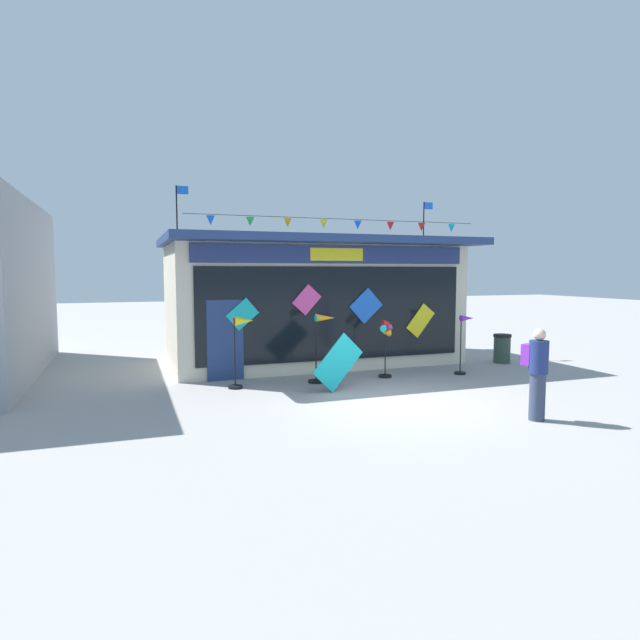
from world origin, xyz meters
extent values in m
plane|color=#9E9B99|center=(0.00, 0.00, 0.00)|extent=(80.00, 80.00, 0.00)
cube|color=beige|center=(-0.03, 5.52, 1.71)|extent=(8.20, 4.12, 3.43)
cube|color=navy|center=(-0.03, 5.06, 3.53)|extent=(8.60, 5.02, 0.20)
cube|color=navy|center=(-0.03, 3.42, 3.14)|extent=(7.54, 0.08, 0.47)
cube|color=yellow|center=(-0.03, 3.39, 3.14)|extent=(1.48, 0.04, 0.33)
cube|color=black|center=(-0.03, 3.43, 1.59)|extent=(7.38, 0.06, 2.47)
cube|color=navy|center=(-2.98, 3.42, 1.00)|extent=(0.90, 0.07, 2.00)
cube|color=#19B7BC|center=(-2.55, 3.37, 1.64)|extent=(0.84, 0.03, 0.82)
cube|color=#EA4CA3|center=(-0.87, 3.37, 1.97)|extent=(0.80, 0.03, 0.81)
cube|color=blue|center=(0.81, 3.37, 1.78)|extent=(0.98, 0.03, 0.98)
cube|color=yellow|center=(2.49, 3.37, 1.32)|extent=(0.90, 0.03, 0.96)
cylinder|color=black|center=(-0.03, 3.12, 4.03)|extent=(7.87, 0.01, 0.01)
cone|color=blue|center=(-3.33, 3.12, 3.89)|extent=(0.20, 0.20, 0.22)
cone|color=green|center=(-2.39, 3.12, 3.89)|extent=(0.20, 0.20, 0.22)
cone|color=orange|center=(-1.44, 3.12, 3.89)|extent=(0.20, 0.20, 0.22)
cone|color=yellow|center=(-0.50, 3.12, 3.89)|extent=(0.20, 0.20, 0.22)
cone|color=blue|center=(0.44, 3.12, 3.89)|extent=(0.20, 0.20, 0.22)
cone|color=red|center=(1.38, 3.12, 3.89)|extent=(0.20, 0.20, 0.22)
cone|color=red|center=(2.33, 3.12, 3.89)|extent=(0.20, 0.20, 0.22)
cone|color=#19B7BC|center=(3.27, 3.12, 3.89)|extent=(0.20, 0.20, 0.22)
cylinder|color=black|center=(-3.88, 5.52, 4.32)|extent=(0.04, 0.04, 1.40)
cube|color=blue|center=(-3.72, 5.52, 4.90)|extent=(0.32, 0.02, 0.22)
cylinder|color=black|center=(3.82, 5.52, 4.27)|extent=(0.04, 0.04, 1.29)
cube|color=blue|center=(3.98, 5.52, 4.79)|extent=(0.32, 0.02, 0.22)
cylinder|color=black|center=(-2.93, 2.43, 0.03)|extent=(0.33, 0.33, 0.06)
cylinder|color=black|center=(-2.93, 2.43, 0.78)|extent=(0.03, 0.03, 1.56)
cone|color=yellow|center=(-2.71, 2.43, 1.56)|extent=(0.45, 0.25, 0.22)
cylinder|color=red|center=(-2.93, 2.43, 1.56)|extent=(0.03, 0.16, 0.16)
cylinder|color=black|center=(-0.97, 2.39, 0.03)|extent=(0.38, 0.38, 0.06)
cylinder|color=black|center=(-0.97, 2.39, 0.79)|extent=(0.03, 0.03, 1.57)
cone|color=orange|center=(-0.73, 2.39, 1.57)|extent=(0.51, 0.33, 0.20)
cylinder|color=#19B7BC|center=(-0.97, 2.39, 1.57)|extent=(0.03, 0.16, 0.16)
cylinder|color=black|center=(0.91, 2.41, 0.03)|extent=(0.34, 0.34, 0.06)
cylinder|color=black|center=(0.91, 2.41, 0.64)|extent=(0.03, 0.03, 1.27)
cylinder|color=black|center=(0.91, 2.37, 1.27)|extent=(0.06, 0.04, 0.06)
cone|color=#EA4CA3|center=(1.04, 2.37, 1.27)|extent=(0.19, 0.20, 0.19)
cone|color=red|center=(0.91, 2.37, 1.40)|extent=(0.20, 0.19, 0.19)
cone|color=#19B7BC|center=(0.78, 2.37, 1.27)|extent=(0.19, 0.20, 0.19)
cone|color=orange|center=(0.91, 2.37, 1.14)|extent=(0.20, 0.19, 0.19)
cylinder|color=black|center=(2.96, 2.10, 0.03)|extent=(0.30, 0.30, 0.06)
cylinder|color=black|center=(2.96, 2.10, 0.74)|extent=(0.03, 0.03, 1.47)
cone|color=purple|center=(3.13, 2.10, 1.47)|extent=(0.39, 0.26, 0.17)
cylinder|color=purple|center=(2.96, 2.10, 1.47)|extent=(0.03, 0.16, 0.16)
cylinder|color=#333D56|center=(1.70, -2.09, 0.43)|extent=(0.28, 0.28, 0.86)
cylinder|color=navy|center=(1.70, -2.09, 1.16)|extent=(0.34, 0.34, 0.60)
sphere|color=beige|center=(1.70, -2.09, 1.57)|extent=(0.22, 0.22, 0.22)
cube|color=purple|center=(1.61, -1.91, 1.19)|extent=(0.30, 0.26, 0.38)
cylinder|color=#2D4238|center=(5.16, 3.19, 0.38)|extent=(0.48, 0.48, 0.77)
cylinder|color=black|center=(5.16, 3.19, 0.81)|extent=(0.52, 0.52, 0.08)
cube|color=#19B7BC|center=(-0.81, 1.35, 0.65)|extent=(1.31, 0.27, 1.31)
camera|label=1|loc=(-5.26, -9.71, 2.70)|focal=30.09mm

